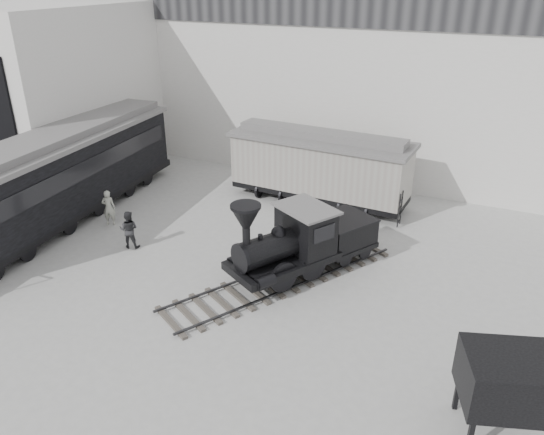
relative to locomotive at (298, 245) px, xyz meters
The scene contains 9 objects.
ground 4.51m from the locomotive, 115.37° to the right, with size 90.00×90.00×0.00m, color #9E9E9B.
north_wall 12.02m from the locomotive, 99.52° to the left, with size 34.00×2.51×11.00m.
west_pavilion 17.74m from the locomotive, 159.70° to the left, with size 7.00×12.11×9.00m.
locomotive is the anchor object (origin of this frame).
boxcar 7.20m from the locomotive, 103.95° to the left, with size 9.02×3.24×3.64m.
passenger_coach 11.67m from the locomotive, behind, with size 4.18×14.57×3.85m.
visitor_a 9.42m from the locomotive, behind, with size 0.61×0.40×1.67m, color #ADAFA1.
visitor_b 7.26m from the locomotive, behind, with size 0.79×0.61×1.62m, color #2B2C2E.
coal_hopper 8.95m from the locomotive, 33.71° to the right, with size 2.63×2.38×2.37m.
Camera 1 is at (8.25, -12.26, 10.57)m, focal length 35.00 mm.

